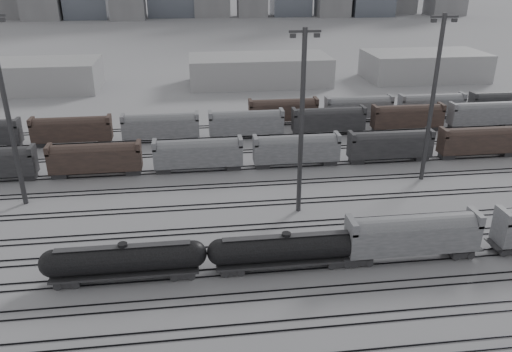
{
  "coord_description": "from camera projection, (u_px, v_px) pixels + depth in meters",
  "views": [
    {
      "loc": [
        -9.35,
        -47.72,
        33.48
      ],
      "look_at": [
        -0.73,
        19.24,
        4.0
      ],
      "focal_mm": 35.0,
      "sensor_mm": 36.0,
      "label": 1
    }
  ],
  "objects": [
    {
      "name": "ground",
      "position": [
        283.0,
        273.0,
        57.87
      ],
      "size": [
        900.0,
        900.0,
        0.0
      ],
      "primitive_type": "plane",
      "color": "#B0AFB4",
      "rests_on": "ground"
    },
    {
      "name": "warehouse_mid",
      "position": [
        259.0,
        70.0,
        143.79
      ],
      "size": [
        40.0,
        18.0,
        8.0
      ],
      "primitive_type": "cube",
      "color": "#ACACAE",
      "rests_on": "ground"
    },
    {
      "name": "hopper_car_a",
      "position": [
        413.0,
        233.0,
        59.2
      ],
      "size": [
        16.01,
        3.18,
        5.73
      ],
      "color": "#252528",
      "rests_on": "ground"
    },
    {
      "name": "bg_string_far",
      "position": [
        395.0,
        108.0,
        111.8
      ],
      "size": [
        66.0,
        3.0,
        5.6
      ],
      "color": "#4C3730",
      "rests_on": "ground"
    },
    {
      "name": "warehouse_right",
      "position": [
        424.0,
        66.0,
        149.64
      ],
      "size": [
        35.0,
        18.0,
        8.0
      ],
      "primitive_type": "cube",
      "color": "#ACACAE",
      "rests_on": "ground"
    },
    {
      "name": "light_mast_d",
      "position": [
        433.0,
        96.0,
        77.0
      ],
      "size": [
        4.21,
        0.67,
        26.29
      ],
      "color": "#39393C",
      "rests_on": "ground"
    },
    {
      "name": "warehouse_left",
      "position": [
        5.0,
        77.0,
        135.6
      ],
      "size": [
        50.0,
        18.0,
        8.0
      ],
      "primitive_type": "cube",
      "color": "#ACACAE",
      "rests_on": "ground"
    },
    {
      "name": "tank_car_a",
      "position": [
        124.0,
        260.0,
        55.63
      ],
      "size": [
        18.4,
        3.07,
        4.55
      ],
      "color": "#252528",
      "rests_on": "ground"
    },
    {
      "name": "light_mast_b",
      "position": [
        7.0,
        109.0,
        68.55
      ],
      "size": [
        4.38,
        0.7,
        27.38
      ],
      "color": "#39393C",
      "rests_on": "ground"
    },
    {
      "name": "bg_string_mid",
      "position": [
        328.0,
        121.0,
        102.48
      ],
      "size": [
        151.0,
        3.0,
        5.6
      ],
      "color": "#252528",
      "rests_on": "ground"
    },
    {
      "name": "bg_string_near",
      "position": [
        296.0,
        151.0,
        86.77
      ],
      "size": [
        151.0,
        3.0,
        5.6
      ],
      "color": "gray",
      "rests_on": "ground"
    },
    {
      "name": "tracks",
      "position": [
        262.0,
        205.0,
        73.74
      ],
      "size": [
        220.0,
        71.5,
        0.16
      ],
      "color": "black",
      "rests_on": "ground"
    },
    {
      "name": "light_mast_c",
      "position": [
        302.0,
        120.0,
        66.79
      ],
      "size": [
        4.11,
        0.66,
        25.68
      ],
      "color": "#39393C",
      "rests_on": "ground"
    },
    {
      "name": "tank_car_b",
      "position": [
        286.0,
        249.0,
        57.78
      ],
      "size": [
        18.27,
        3.05,
        4.52
      ],
      "color": "#252528",
      "rests_on": "ground"
    }
  ]
}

